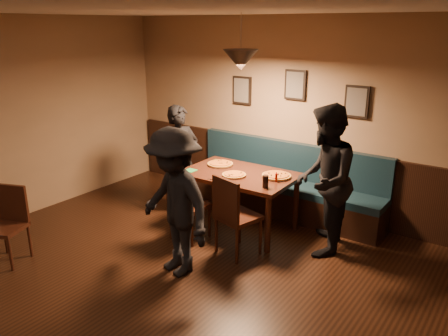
% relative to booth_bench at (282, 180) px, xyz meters
% --- Properties ---
extents(floor, '(7.00, 7.00, 0.00)m').
position_rel_booth_bench_xyz_m(floor, '(0.00, -3.20, -0.50)').
color(floor, black).
rests_on(floor, ground).
extents(ceiling, '(7.00, 7.00, 0.00)m').
position_rel_booth_bench_xyz_m(ceiling, '(0.00, -3.20, 2.30)').
color(ceiling, silver).
rests_on(ceiling, ground).
extents(wall_back, '(6.00, 0.00, 6.00)m').
position_rel_booth_bench_xyz_m(wall_back, '(0.00, 0.30, 0.90)').
color(wall_back, '#8C704F').
rests_on(wall_back, ground).
extents(wainscot, '(5.88, 0.06, 1.00)m').
position_rel_booth_bench_xyz_m(wainscot, '(0.00, 0.27, 0.00)').
color(wainscot, black).
rests_on(wainscot, ground).
extents(booth_bench, '(3.00, 0.60, 1.00)m').
position_rel_booth_bench_xyz_m(booth_bench, '(0.00, 0.00, 0.00)').
color(booth_bench, '#0F232D').
rests_on(booth_bench, ground).
extents(picture_left, '(0.32, 0.04, 0.42)m').
position_rel_booth_bench_xyz_m(picture_left, '(-0.90, 0.27, 1.20)').
color(picture_left, black).
rests_on(picture_left, wall_back).
extents(picture_center, '(0.32, 0.04, 0.42)m').
position_rel_booth_bench_xyz_m(picture_center, '(0.00, 0.27, 1.35)').
color(picture_center, black).
rests_on(picture_center, wall_back).
extents(picture_right, '(0.32, 0.04, 0.42)m').
position_rel_booth_bench_xyz_m(picture_right, '(0.90, 0.27, 1.20)').
color(picture_right, black).
rests_on(picture_right, wall_back).
extents(pendant_lamp, '(0.44, 0.44, 0.25)m').
position_rel_booth_bench_xyz_m(pendant_lamp, '(-0.22, -0.80, 1.75)').
color(pendant_lamp, black).
rests_on(pendant_lamp, ceiling).
extents(dining_table, '(1.50, 0.99, 0.79)m').
position_rel_booth_bench_xyz_m(dining_table, '(-0.22, -0.80, -0.11)').
color(dining_table, black).
rests_on(dining_table, floor).
extents(chair_near_left, '(0.42, 0.42, 0.94)m').
position_rel_booth_bench_xyz_m(chair_near_left, '(-0.56, -1.43, -0.03)').
color(chair_near_left, black).
rests_on(chair_near_left, floor).
extents(chair_near_right, '(0.54, 0.54, 1.00)m').
position_rel_booth_bench_xyz_m(chair_near_right, '(0.17, -1.40, -0.00)').
color(chair_near_right, black).
rests_on(chair_near_right, floor).
extents(diner_left, '(0.56, 0.67, 1.59)m').
position_rel_booth_bench_xyz_m(diner_left, '(-1.25, -0.80, 0.29)').
color(diner_left, black).
rests_on(diner_left, floor).
extents(diner_right, '(0.91, 1.04, 1.82)m').
position_rel_booth_bench_xyz_m(diner_right, '(0.94, -0.74, 0.41)').
color(diner_right, black).
rests_on(diner_right, floor).
extents(diner_front, '(1.19, 0.85, 1.66)m').
position_rel_booth_bench_xyz_m(diner_front, '(-0.16, -2.15, 0.33)').
color(diner_front, black).
rests_on(diner_front, floor).
extents(pizza_a, '(0.42, 0.42, 0.04)m').
position_rel_booth_bench_xyz_m(pizza_a, '(-0.62, -0.68, 0.31)').
color(pizza_a, orange).
rests_on(pizza_a, dining_table).
extents(pizza_b, '(0.31, 0.31, 0.04)m').
position_rel_booth_bench_xyz_m(pizza_b, '(-0.21, -0.95, 0.31)').
color(pizza_b, orange).
rests_on(pizza_b, dining_table).
extents(pizza_c, '(0.42, 0.42, 0.04)m').
position_rel_booth_bench_xyz_m(pizza_c, '(0.27, -0.67, 0.31)').
color(pizza_c, gold).
rests_on(pizza_c, dining_table).
extents(soda_glass, '(0.07, 0.07, 0.16)m').
position_rel_booth_bench_xyz_m(soda_glass, '(0.34, -1.08, 0.37)').
color(soda_glass, black).
rests_on(soda_glass, dining_table).
extents(tabasco_bottle, '(0.04, 0.04, 0.13)m').
position_rel_booth_bench_xyz_m(tabasco_bottle, '(0.35, -0.82, 0.35)').
color(tabasco_bottle, '#890A04').
rests_on(tabasco_bottle, dining_table).
extents(napkin_a, '(0.16, 0.16, 0.01)m').
position_rel_booth_bench_xyz_m(napkin_a, '(-0.77, -0.57, 0.29)').
color(napkin_a, '#1F7528').
rests_on(napkin_a, dining_table).
extents(napkin_b, '(0.15, 0.15, 0.01)m').
position_rel_booth_bench_xyz_m(napkin_b, '(-0.81, -1.10, 0.29)').
color(napkin_b, '#207A39').
rests_on(napkin_b, dining_table).
extents(cutlery_set, '(0.20, 0.06, 0.00)m').
position_rel_booth_bench_xyz_m(cutlery_set, '(-0.24, -1.22, 0.29)').
color(cutlery_set, silver).
rests_on(cutlery_set, dining_table).
extents(cafe_chair_far, '(0.52, 0.52, 0.90)m').
position_rel_booth_bench_xyz_m(cafe_chair_far, '(-1.89, -3.15, -0.05)').
color(cafe_chair_far, black).
rests_on(cafe_chair_far, floor).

